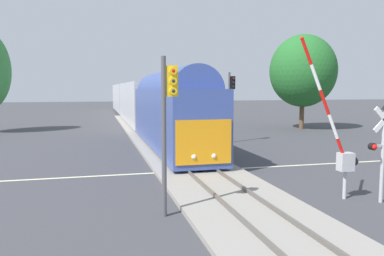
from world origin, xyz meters
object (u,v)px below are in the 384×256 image
(crossing_gate_near, at_px, (341,148))
(traffic_signal_far_side, at_px, (231,96))
(commuter_train, at_px, (138,101))
(crossing_signal_mast, at_px, (384,143))
(traffic_signal_median, at_px, (168,110))
(maple_right_background, at_px, (303,71))

(crossing_gate_near, distance_m, traffic_signal_far_side, 15.83)
(commuter_train, bearing_deg, crossing_signal_mast, -81.40)
(traffic_signal_median, bearing_deg, maple_right_background, 52.08)
(commuter_train, bearing_deg, crossing_gate_near, -83.22)
(crossing_gate_near, bearing_deg, crossing_signal_mast, -32.80)
(crossing_signal_mast, relative_size, traffic_signal_median, 0.70)
(crossing_gate_near, xyz_separation_m, traffic_signal_far_side, (1.19, 15.69, 1.70))
(traffic_signal_median, relative_size, maple_right_background, 0.54)
(commuter_train, distance_m, crossing_gate_near, 34.34)
(crossing_gate_near, distance_m, crossing_signal_mast, 1.48)
(crossing_signal_mast, xyz_separation_m, traffic_signal_median, (-7.97, 0.44, 1.28))
(commuter_train, xyz_separation_m, crossing_signal_mast, (5.28, -34.88, -0.47))
(commuter_train, height_order, crossing_signal_mast, commuter_train)
(crossing_signal_mast, distance_m, maple_right_background, 26.93)
(traffic_signal_far_side, bearing_deg, commuter_train, 105.90)
(commuter_train, distance_m, crossing_signal_mast, 35.28)
(crossing_gate_near, relative_size, maple_right_background, 0.62)
(traffic_signal_median, xyz_separation_m, traffic_signal_far_side, (7.94, 16.04, 0.14))
(traffic_signal_median, bearing_deg, commuter_train, 85.52)
(crossing_gate_near, relative_size, traffic_signal_far_side, 1.11)
(commuter_train, relative_size, traffic_signal_far_side, 11.36)
(crossing_signal_mast, relative_size, maple_right_background, 0.38)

